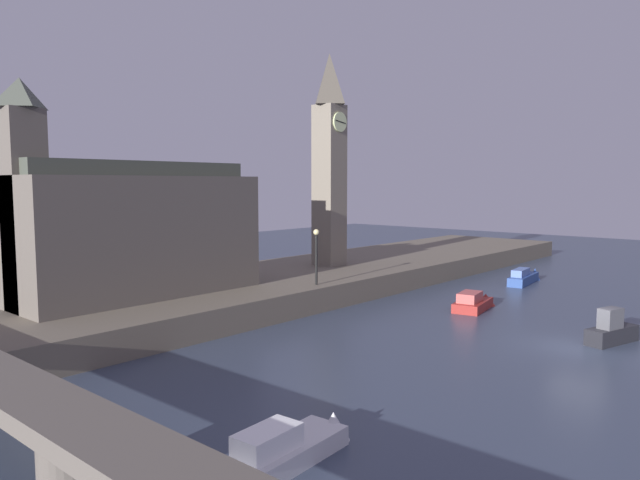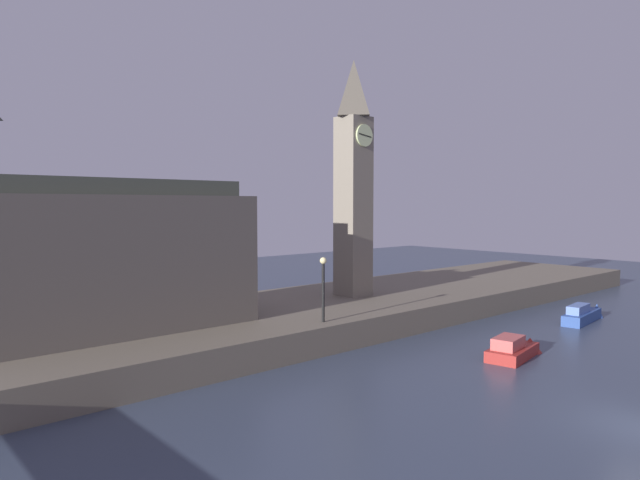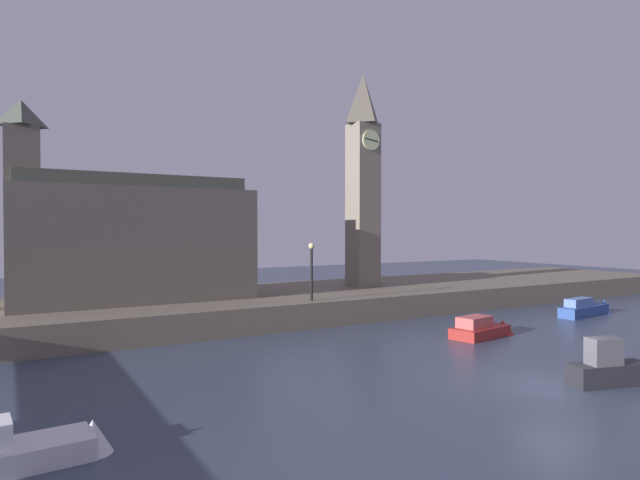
% 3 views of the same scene
% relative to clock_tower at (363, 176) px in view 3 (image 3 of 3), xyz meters
% --- Properties ---
extents(ground_plane, '(120.00, 120.00, 0.00)m').
position_rel_clock_tower_xyz_m(ground_plane, '(-5.76, -20.22, -9.67)').
color(ground_plane, '#384256').
extents(far_embankment, '(70.00, 12.00, 1.50)m').
position_rel_clock_tower_xyz_m(far_embankment, '(-5.76, -0.22, -8.92)').
color(far_embankment, '#6B6051').
rests_on(far_embankment, ground).
extents(clock_tower, '(2.10, 2.16, 15.74)m').
position_rel_clock_tower_xyz_m(clock_tower, '(0.00, 0.00, 0.00)').
color(clock_tower, slate).
rests_on(clock_tower, far_embankment).
extents(parliament_hall, '(13.45, 5.94, 11.19)m').
position_rel_clock_tower_xyz_m(parliament_hall, '(-16.61, 0.47, -4.50)').
color(parliament_hall, '#5B544C').
rests_on(parliament_hall, far_embankment).
extents(streetlamp, '(0.36, 0.36, 3.42)m').
position_rel_clock_tower_xyz_m(streetlamp, '(-7.30, -5.17, -6.00)').
color(streetlamp, black).
rests_on(streetlamp, far_embankment).
extents(boat_dinghy_red, '(4.41, 2.17, 1.26)m').
position_rel_clock_tower_xyz_m(boat_dinghy_red, '(-0.76, -12.53, -9.26)').
color(boat_dinghy_red, maroon).
rests_on(boat_dinghy_red, ground).
extents(boat_ferry_white, '(5.13, 1.70, 1.45)m').
position_rel_clock_tower_xyz_m(boat_ferry_white, '(-22.67, -18.01, -9.26)').
color(boat_ferry_white, silver).
rests_on(boat_ferry_white, ground).
extents(boat_tour_blue, '(5.20, 1.69, 1.40)m').
position_rel_clock_tower_xyz_m(boat_tour_blue, '(10.43, -11.05, -9.22)').
color(boat_tour_blue, '#2D4C93').
rests_on(boat_tour_blue, ground).
extents(boat_barge_dark, '(3.67, 1.79, 1.78)m').
position_rel_clock_tower_xyz_m(boat_barge_dark, '(-3.57, -21.14, -9.08)').
color(boat_barge_dark, '#232328').
rests_on(boat_barge_dark, ground).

